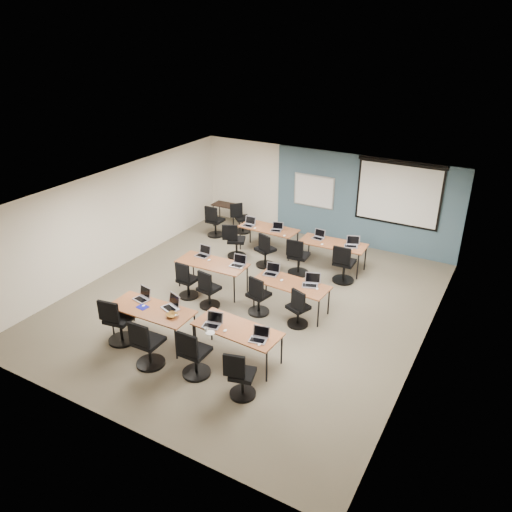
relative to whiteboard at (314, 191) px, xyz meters
The scene contains 58 objects.
floor 4.67m from the whiteboard, 86.12° to the right, with size 8.00×9.00×0.02m, color #6B6354.
ceiling 4.61m from the whiteboard, 86.12° to the right, with size 8.00×9.00×0.02m, color white.
wall_back 0.32m from the whiteboard, 13.87° to the left, with size 8.00×0.04×2.70m, color beige.
wall_front 8.93m from the whiteboard, 88.08° to the right, with size 8.00×0.04×2.70m, color beige.
wall_left 5.77m from the whiteboard, 129.90° to the right, with size 0.04×9.00×2.70m, color beige.
wall_right 6.17m from the whiteboard, 45.83° to the right, with size 0.04×9.00×2.70m, color beige.
blue_accent_panel 1.55m from the whiteboard, ahead, with size 5.50×0.04×2.70m, color #3D5977.
whiteboard is the anchor object (origin of this frame).
projector_screen 2.54m from the whiteboard, ahead, with size 2.40×0.10×1.82m.
training_table_front_left 6.79m from the whiteboard, 95.72° to the right, with size 1.81×0.75×0.73m.
training_table_front_right 6.62m from the whiteboard, 79.21° to the right, with size 1.75×0.73×0.73m.
training_table_mid_left 4.45m from the whiteboard, 100.32° to the right, with size 1.75×0.73×0.73m.
training_table_mid_right 4.59m from the whiteboard, 72.52° to the right, with size 1.72×0.72×0.73m.
training_table_back_left 1.94m from the whiteboard, 110.69° to the right, with size 1.68×0.70×0.73m.
training_table_back_right 2.35m from the whiteboard, 52.38° to the right, with size 1.75×0.73×0.73m.
laptop_0 6.61m from the whiteboard, 99.53° to the right, with size 0.33×0.28×0.25m.
mouse_0 6.81m from the whiteboard, 97.47° to the right, with size 0.05×0.09×0.03m, color white.
task_chair_0 7.33m from the whiteboard, 99.56° to the right, with size 0.57×0.57×1.05m.
laptop_1 6.51m from the whiteboard, 92.93° to the right, with size 0.36×0.30×0.27m.
mouse_1 6.70m from the whiteboard, 90.55° to the right, with size 0.06×0.10×0.04m, color white.
task_chair_1 7.55m from the whiteboard, 91.27° to the right, with size 0.57×0.57×1.04m.
laptop_2 6.67m from the whiteboard, 83.40° to the right, with size 0.33×0.28×0.25m.
mouse_2 6.78m from the whiteboard, 80.74° to the right, with size 0.06×0.10×0.03m, color white.
task_chair_2 7.39m from the whiteboard, 83.85° to the right, with size 0.55×0.55×1.02m.
laptop_3 6.84m from the whiteboard, 74.83° to the right, with size 0.32×0.27×0.24m.
mouse_3 7.02m from the whiteboard, 74.46° to the right, with size 0.05×0.09×0.03m, color white.
task_chair_3 7.65m from the whiteboard, 75.96° to the right, with size 0.48×0.48×0.96m.
laptop_4 4.31m from the whiteboard, 106.41° to the right, with size 0.33×0.28×0.25m.
mouse_4 4.41m from the whiteboard, 102.20° to the right, with size 0.06×0.10×0.04m, color white.
task_chair_4 5.20m from the whiteboard, 102.41° to the right, with size 0.48×0.48×0.96m.
laptop_5 4.19m from the whiteboard, 92.10° to the right, with size 0.34×0.29×0.26m.
mouse_5 4.31m from the whiteboard, 90.03° to the right, with size 0.06×0.09×0.03m, color white.
task_chair_5 5.22m from the whiteboard, 94.34° to the right, with size 0.49×0.49×0.97m.
laptop_6 4.25m from the whiteboard, 79.65° to the right, with size 0.33×0.28×0.25m.
mouse_6 4.51m from the whiteboard, 75.53° to the right, with size 0.07×0.10×0.04m, color white.
task_chair_6 4.96m from the whiteboard, 80.96° to the right, with size 0.49×0.49×0.98m.
laptop_7 4.58m from the whiteboard, 66.96° to the right, with size 0.35×0.30×0.26m.
mouse_7 4.78m from the whiteboard, 65.26° to the right, with size 0.06×0.09×0.03m, color white.
task_chair_7 5.22m from the whiteboard, 69.84° to the right, with size 0.49×0.46×0.95m.
laptop_8 2.25m from the whiteboard, 124.24° to the right, with size 0.33×0.28×0.25m.
mouse_8 2.23m from the whiteboard, 116.78° to the right, with size 0.06×0.09×0.03m, color white.
task_chair_8 2.97m from the whiteboard, 117.30° to the right, with size 0.57×0.53×1.01m.
laptop_9 1.88m from the whiteboard, 101.43° to the right, with size 0.30×0.25×0.23m.
mouse_9 2.10m from the whiteboard, 89.42° to the right, with size 0.06×0.10×0.04m, color white.
task_chair_9 2.80m from the whiteboard, 95.52° to the right, with size 0.53×0.51×0.99m.
laptop_10 1.99m from the whiteboard, 61.68° to the right, with size 0.31×0.26×0.23m.
mouse_10 2.41m from the whiteboard, 60.36° to the right, with size 0.06×0.10×0.04m, color white.
task_chair_10 2.86m from the whiteboard, 74.61° to the right, with size 0.55×0.55×1.03m.
laptop_11 2.60m from the whiteboard, 42.69° to the right, with size 0.34×0.29×0.26m.
mouse_11 2.82m from the whiteboard, 45.22° to the right, with size 0.06×0.09×0.03m, color white.
task_chair_11 3.21m from the whiteboard, 51.50° to the right, with size 0.56×0.56×1.04m.
blue_mousepad 6.85m from the whiteboard, 97.36° to the right, with size 0.23×0.19×0.01m, color #0E0F87.
snack_bowl 6.78m from the whiteboard, 91.01° to the right, with size 0.25×0.25×0.06m, color brown.
snack_plate 6.94m from the whiteboard, 82.74° to the right, with size 0.18×0.18×0.01m, color white.
coffee_cup 6.92m from the whiteboard, 83.48° to the right, with size 0.07×0.07×0.06m, color white.
utility_table 2.91m from the whiteboard, 166.81° to the right, with size 0.87×0.48×0.75m.
spare_chair_a 2.46m from the whiteboard, 158.22° to the right, with size 0.58×0.48×0.97m.
spare_chair_b 3.18m from the whiteboard, 150.19° to the right, with size 0.52×0.52×1.00m.
Camera 1 is at (5.20, -8.87, 6.10)m, focal length 35.00 mm.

